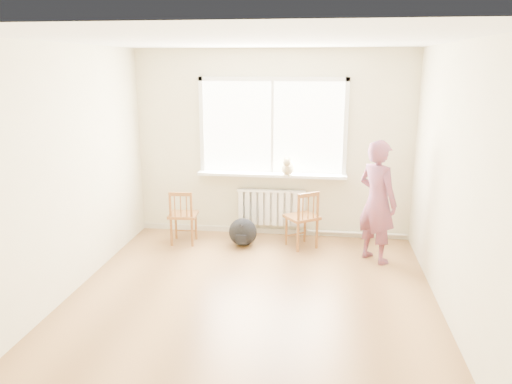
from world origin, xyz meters
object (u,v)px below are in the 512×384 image
(person, at_px, (377,202))
(cat, at_px, (288,167))
(backpack, at_px, (243,232))
(chair_left, at_px, (183,217))
(chair_right, at_px, (304,219))

(person, distance_m, cat, 1.40)
(person, height_order, backpack, person)
(chair_left, height_order, cat, cat)
(backpack, bearing_deg, chair_left, -177.64)
(cat, height_order, backpack, cat)
(chair_right, bearing_deg, backpack, -32.69)
(backpack, bearing_deg, cat, 32.91)
(cat, bearing_deg, chair_right, -51.67)
(chair_left, height_order, chair_right, chair_right)
(chair_left, bearing_deg, backpack, 178.31)
(chair_right, height_order, backpack, chair_right)
(chair_left, relative_size, backpack, 1.97)
(cat, bearing_deg, chair_left, -161.69)
(chair_right, relative_size, backpack, 2.05)
(chair_right, distance_m, person, 1.06)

